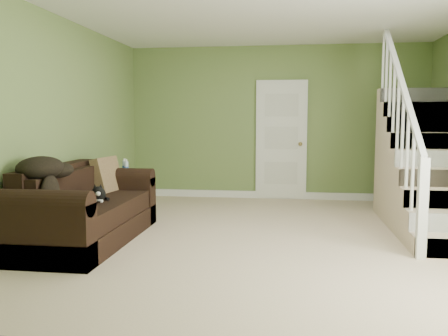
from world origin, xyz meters
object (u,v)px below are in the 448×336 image
(cat, at_px, (97,194))
(banana, at_px, (83,209))
(side_table, at_px, (123,193))
(sofa, at_px, (84,213))

(cat, bearing_deg, banana, -103.20)
(side_table, height_order, banana, side_table)
(sofa, bearing_deg, side_table, 94.61)
(sofa, height_order, cat, sofa)
(sofa, relative_size, side_table, 2.73)
(sofa, distance_m, banana, 0.69)
(sofa, distance_m, side_table, 1.59)
(banana, bearing_deg, side_table, 102.39)
(cat, height_order, banana, cat)
(sofa, xyz_separation_m, banana, (0.28, -0.61, 0.16))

